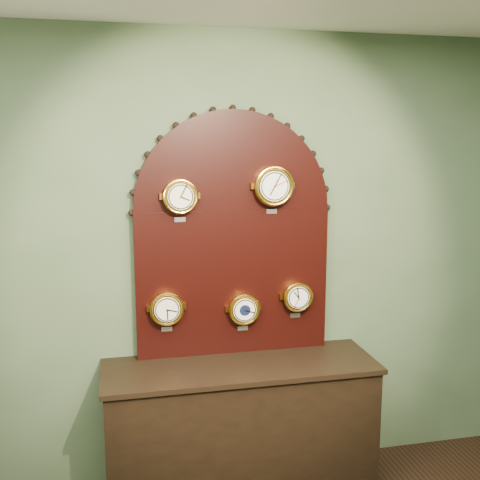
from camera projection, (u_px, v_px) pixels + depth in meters
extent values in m
plane|color=#4A6042|center=(231.00, 262.00, 3.57)|extent=(4.00, 0.00, 4.00)
cube|color=black|center=(241.00, 431.00, 3.49)|extent=(1.60, 0.50, 0.80)
cube|color=black|center=(233.00, 282.00, 3.55)|extent=(1.20, 0.06, 0.90)
cylinder|color=black|center=(233.00, 210.00, 3.47)|extent=(1.20, 0.06, 1.20)
cylinder|color=gold|center=(180.00, 196.00, 3.33)|extent=(0.19, 0.08, 0.19)
torus|color=gold|center=(181.00, 197.00, 3.30)|extent=(0.21, 0.02, 0.21)
cylinder|color=white|center=(181.00, 197.00, 3.29)|extent=(0.15, 0.01, 0.15)
cube|color=silver|center=(180.00, 220.00, 3.38)|extent=(0.06, 0.01, 0.03)
cylinder|color=gold|center=(273.00, 186.00, 3.44)|extent=(0.23, 0.08, 0.23)
torus|color=gold|center=(274.00, 186.00, 3.41)|extent=(0.24, 0.02, 0.24)
cylinder|color=white|center=(275.00, 186.00, 3.40)|extent=(0.18, 0.01, 0.18)
cube|color=silver|center=(272.00, 211.00, 3.49)|extent=(0.06, 0.01, 0.03)
cylinder|color=gold|center=(167.00, 308.00, 3.43)|extent=(0.19, 0.08, 0.19)
torus|color=gold|center=(167.00, 309.00, 3.39)|extent=(0.21, 0.02, 0.21)
cylinder|color=white|center=(167.00, 310.00, 3.39)|extent=(0.15, 0.01, 0.15)
cube|color=silver|center=(167.00, 329.00, 3.47)|extent=(0.07, 0.01, 0.03)
cylinder|color=gold|center=(244.00, 308.00, 3.53)|extent=(0.18, 0.08, 0.18)
torus|color=gold|center=(245.00, 310.00, 3.50)|extent=(0.20, 0.02, 0.20)
cylinder|color=white|center=(245.00, 310.00, 3.49)|extent=(0.15, 0.01, 0.15)
cube|color=silver|center=(243.00, 328.00, 3.58)|extent=(0.07, 0.01, 0.03)
cylinder|color=#0C1436|center=(245.00, 310.00, 3.49)|extent=(0.07, 0.00, 0.07)
cylinder|color=gold|center=(297.00, 296.00, 3.59)|extent=(0.18, 0.08, 0.18)
torus|color=gold|center=(298.00, 298.00, 3.56)|extent=(0.19, 0.02, 0.19)
cylinder|color=white|center=(299.00, 298.00, 3.56)|extent=(0.14, 0.01, 0.14)
cube|color=silver|center=(295.00, 315.00, 3.64)|extent=(0.07, 0.01, 0.03)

